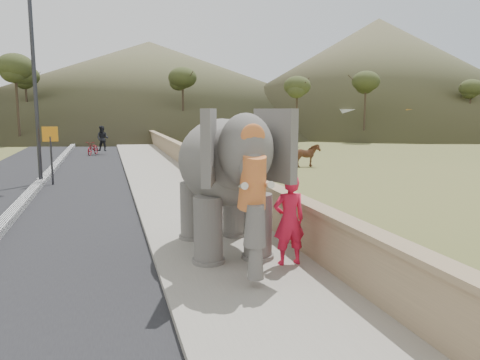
# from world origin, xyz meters

# --- Properties ---
(ground) EXTENTS (160.00, 160.00, 0.00)m
(ground) POSITION_xyz_m (0.00, 0.00, 0.00)
(ground) COLOR olive
(ground) RESTS_ON ground
(road) EXTENTS (7.00, 120.00, 0.03)m
(road) POSITION_xyz_m (-5.00, 10.00, 0.01)
(road) COLOR black
(road) RESTS_ON ground
(median) EXTENTS (0.35, 120.00, 0.22)m
(median) POSITION_xyz_m (-5.00, 10.00, 0.11)
(median) COLOR black
(median) RESTS_ON ground
(walkway) EXTENTS (3.00, 120.00, 0.15)m
(walkway) POSITION_xyz_m (0.00, 10.00, 0.07)
(walkway) COLOR #9E9687
(walkway) RESTS_ON ground
(parapet) EXTENTS (0.30, 120.00, 1.10)m
(parapet) POSITION_xyz_m (1.65, 10.00, 0.55)
(parapet) COLOR tan
(parapet) RESTS_ON ground
(lamppost) EXTENTS (1.76, 0.36, 8.00)m
(lamppost) POSITION_xyz_m (-4.69, 11.29, 4.87)
(lamppost) COLOR #2A292E
(lamppost) RESTS_ON ground
(signboard) EXTENTS (0.60, 0.08, 2.40)m
(signboard) POSITION_xyz_m (-4.50, 10.89, 1.64)
(signboard) COLOR #2D2D33
(signboard) RESTS_ON ground
(cow) EXTENTS (1.48, 0.69, 1.25)m
(cow) POSITION_xyz_m (8.00, 13.72, 0.62)
(cow) COLOR brown
(cow) RESTS_ON ground
(distant_car) EXTENTS (4.55, 3.08, 1.44)m
(distant_car) POSITION_xyz_m (19.86, 33.84, 0.72)
(distant_car) COLOR silver
(distant_car) RESTS_ON ground
(bus_white) EXTENTS (11.24, 4.05, 3.10)m
(bus_white) POSITION_xyz_m (26.71, 34.65, 1.55)
(bus_white) COLOR white
(bus_white) RESTS_ON ground
(bus_orange) EXTENTS (11.28, 4.87, 3.10)m
(bus_orange) POSITION_xyz_m (32.27, 31.32, 1.55)
(bus_orange) COLOR orange
(bus_orange) RESTS_ON ground
(hill_right) EXTENTS (56.00, 56.00, 16.00)m
(hill_right) POSITION_xyz_m (36.00, 52.00, 8.00)
(hill_right) COLOR brown
(hill_right) RESTS_ON ground
(hill_far) EXTENTS (80.00, 80.00, 14.00)m
(hill_far) POSITION_xyz_m (5.00, 70.00, 7.00)
(hill_far) COLOR brown
(hill_far) RESTS_ON ground
(elephant_and_man) EXTENTS (2.29, 4.02, 2.90)m
(elephant_and_man) POSITION_xyz_m (0.02, -0.02, 1.59)
(elephant_and_man) COLOR slate
(elephant_and_man) RESTS_ON ground
(motorcyclist) EXTENTS (1.74, 1.86, 1.99)m
(motorcyclist) POSITION_xyz_m (-2.89, 23.84, 0.79)
(motorcyclist) COLOR maroon
(motorcyclist) RESTS_ON ground
(trees) EXTENTS (47.47, 42.67, 8.03)m
(trees) POSITION_xyz_m (2.05, 29.35, 3.67)
(trees) COLOR #473828
(trees) RESTS_ON ground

